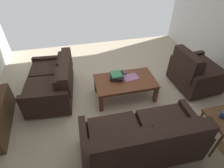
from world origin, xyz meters
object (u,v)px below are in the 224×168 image
object	(u,v)px
end_table	(224,123)
armchair_side	(194,73)
coffee_mug	(223,115)
loose_magazine	(131,77)
loveseat_near	(53,82)
coffee_table	(125,83)
book_stack	(117,76)
sofa_main	(143,140)
tv_remote	(124,72)

from	to	relation	value
end_table	armchair_side	bearing A→B (deg)	-108.00
armchair_side	coffee_mug	bearing A→B (deg)	69.50
coffee_mug	loose_magazine	bearing A→B (deg)	-57.43
loveseat_near	coffee_table	bearing A→B (deg)	164.82
end_table	coffee_mug	bearing A→B (deg)	-38.07
book_stack	sofa_main	bearing A→B (deg)	90.92
sofa_main	end_table	world-z (taller)	sofa_main
end_table	sofa_main	bearing A→B (deg)	-3.30
sofa_main	book_stack	bearing A→B (deg)	-89.08
coffee_table	book_stack	world-z (taller)	book_stack
sofa_main	loveseat_near	size ratio (longest dim) A/B	1.22
armchair_side	tv_remote	bearing A→B (deg)	-10.99
end_table	book_stack	world-z (taller)	end_table
book_stack	tv_remote	xyz separation A→B (m)	(-0.20, -0.15, -0.04)
coffee_mug	book_stack	distance (m)	1.88
loose_magazine	coffee_mug	bearing A→B (deg)	22.99
sofa_main	end_table	size ratio (longest dim) A/B	2.94
coffee_mug	tv_remote	size ratio (longest dim) A/B	0.62
coffee_table	book_stack	size ratio (longest dim) A/B	3.52
book_stack	tv_remote	size ratio (longest dim) A/B	2.03
coffee_table	coffee_mug	bearing A→B (deg)	127.73
coffee_table	tv_remote	size ratio (longest dim) A/B	7.15
loveseat_near	loose_magazine	world-z (taller)	loveseat_near
sofa_main	loveseat_near	distance (m)	2.11
armchair_side	loveseat_near	bearing A→B (deg)	-7.93
loveseat_near	tv_remote	bearing A→B (deg)	175.22
sofa_main	loose_magazine	distance (m)	1.40
coffee_mug	loveseat_near	bearing A→B (deg)	-35.18
coffee_mug	armchair_side	bearing A→B (deg)	-110.50
sofa_main	coffee_table	xyz separation A→B (m)	(-0.13, -1.30, -0.02)
sofa_main	armchair_side	bearing A→B (deg)	-142.24
loveseat_near	tv_remote	size ratio (longest dim) A/B	8.49
sofa_main	coffee_mug	xyz separation A→B (m)	(-1.16, 0.03, 0.26)
loose_magazine	end_table	bearing A→B (deg)	23.70
armchair_side	book_stack	world-z (taller)	armchair_side
sofa_main	coffee_table	bearing A→B (deg)	-95.59
book_stack	tv_remote	bearing A→B (deg)	-144.08
sofa_main	book_stack	distance (m)	1.42
loveseat_near	loose_magazine	distance (m)	1.56
sofa_main	tv_remote	xyz separation A→B (m)	(-0.18, -1.56, 0.05)
coffee_table	tv_remote	world-z (taller)	tv_remote
tv_remote	loose_magazine	size ratio (longest dim) A/B	0.54
coffee_table	loveseat_near	bearing A→B (deg)	-15.18
book_stack	loose_magazine	xyz separation A→B (m)	(-0.28, 0.04, -0.05)
armchair_side	coffee_table	bearing A→B (deg)	-1.04
end_table	tv_remote	size ratio (longest dim) A/B	3.53
coffee_table	end_table	world-z (taller)	end_table
sofa_main	end_table	bearing A→B (deg)	176.70
armchair_side	loose_magazine	bearing A→B (deg)	-4.12
armchair_side	loose_magazine	distance (m)	1.39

